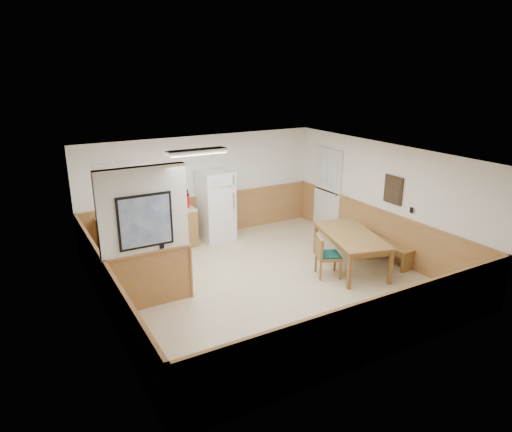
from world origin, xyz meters
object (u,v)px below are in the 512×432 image
dining_chair (324,253)px  fire_extinguisher (187,200)px  soap_bottle (113,214)px  dining_table (351,238)px  refrigerator (216,206)px  dining_bench (381,245)px

dining_chair → fire_extinguisher: 3.51m
fire_extinguisher → soap_bottle: size_ratio=2.06×
dining_chair → fire_extinguisher: size_ratio=1.96×
soap_bottle → dining_table: bearing=-35.9°
dining_table → soap_bottle: 5.10m
refrigerator → dining_chair: (0.98, -2.99, -0.35)m
refrigerator → soap_bottle: bearing=176.5°
refrigerator → dining_table: bearing=-61.8°
dining_table → dining_chair: (-0.74, -0.06, -0.17)m
dining_bench → refrigerator: bearing=130.0°
dining_table → fire_extinguisher: bearing=145.8°
refrigerator → soap_bottle: (-2.41, 0.06, 0.16)m
dining_chair → soap_bottle: soap_bottle is taller
refrigerator → fire_extinguisher: size_ratio=3.89×
refrigerator → soap_bottle: 2.41m
dining_bench → dining_chair: bearing=-179.5°
refrigerator → dining_table: 3.40m
dining_chair → refrigerator: bearing=131.4°
dining_chair → soap_bottle: 4.58m
dining_table → soap_bottle: (-4.12, 2.99, 0.34)m
dining_bench → soap_bottle: size_ratio=7.50×
refrigerator → dining_bench: refrigerator is taller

